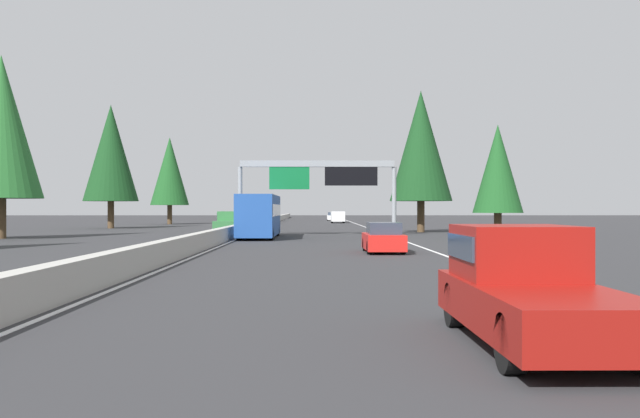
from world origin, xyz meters
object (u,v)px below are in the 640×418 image
conifer_right_mid (421,146)px  conifer_left_near (1,127)px  conifer_left_far (170,171)px  sedan_far_right (332,217)px  pickup_mid_center (526,285)px  sedan_mid_left (383,239)px  sign_gantry_overhead (319,176)px  minivan_far_center (338,216)px  conifer_right_near (498,169)px  oncoming_near (227,221)px  bus_near_center (260,214)px  conifer_left_mid (111,153)px

conifer_right_mid → conifer_left_near: bearing=113.2°
conifer_left_near → conifer_left_far: (46.54, -2.60, -0.74)m
conifer_right_mid → sedan_far_right: bearing=5.9°
pickup_mid_center → conifer_left_near: conifer_left_near is taller
sedan_mid_left → sign_gantry_overhead: bearing=7.4°
conifer_right_mid → conifer_left_far: bearing=41.7°
minivan_far_center → conifer_right_near: 54.30m
sign_gantry_overhead → sedan_far_right: bearing=-2.4°
oncoming_near → conifer_right_near: size_ratio=0.68×
oncoming_near → conifer_right_mid: bearing=76.9°
conifer_right_near → conifer_right_mid: conifer_right_mid is taller
sedan_mid_left → conifer_left_near: size_ratio=0.34×
pickup_mid_center → sign_gantry_overhead: bearing=3.7°
conifer_right_mid → sedan_mid_left: bearing=168.0°
sedan_mid_left → conifer_right_mid: (29.82, -6.31, 7.10)m
conifer_left_far → sign_gantry_overhead: bearing=-153.6°
pickup_mid_center → conifer_right_near: (40.67, -10.05, 4.11)m
oncoming_near → conifer_right_near: (-16.60, -21.73, 4.11)m
pickup_mid_center → conifer_right_near: conifer_right_near is taller
sign_gantry_overhead → conifer_right_near: 13.93m
sign_gantry_overhead → conifer_left_near: (-6.27, 22.61, 3.18)m
minivan_far_center → sign_gantry_overhead: bearing=176.3°
conifer_left_near → conifer_right_mid: bearing=-66.8°
bus_near_center → conifer_left_near: (-1.48, 18.19, 6.21)m
sign_gantry_overhead → minivan_far_center: bearing=-3.7°
sedan_far_right → conifer_left_far: size_ratio=0.37×
oncoming_near → conifer_left_mid: (8.38, 13.52, 7.18)m
bus_near_center → conifer_left_mid: conifer_left_mid is taller
sign_gantry_overhead → oncoming_near: 15.01m
pickup_mid_center → conifer_left_mid: (65.66, 25.20, 7.18)m
sedan_mid_left → bus_near_center: 19.13m
sign_gantry_overhead → conifer_left_far: bearing=26.4°
conifer_left_near → oncoming_near: bearing=-37.8°
bus_near_center → conifer_right_near: size_ratio=1.39×
sign_gantry_overhead → bus_near_center: 7.18m
sedan_far_right → oncoming_near: oncoming_near is taller
sedan_far_right → conifer_left_mid: bearing=152.9°
oncoming_near → conifer_left_near: (-17.85, 13.87, 7.01)m
conifer_right_mid → conifer_left_mid: conifer_left_mid is taller
sedan_far_right → conifer_left_far: (-28.87, 22.87, 6.51)m
minivan_far_center → bus_near_center: bearing=171.9°
pickup_mid_center → conifer_left_far: bearing=14.9°
sign_gantry_overhead → oncoming_near: sign_gantry_overhead is taller
conifer_right_mid → conifer_left_mid: 33.90m
conifer_right_near → conifer_left_near: size_ratio=0.64×
conifer_left_mid → bus_near_center: bearing=-144.2°
bus_near_center → minivan_far_center: size_ratio=2.30×
sedan_far_right → conifer_right_near: size_ratio=0.53×
pickup_mid_center → conifer_right_mid: (53.10, -6.29, 6.87)m
minivan_far_center → conifer_left_mid: 38.64m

